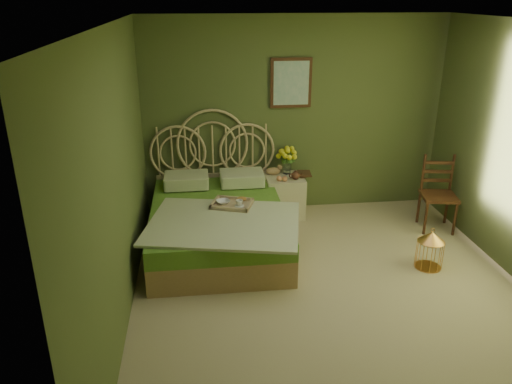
{
  "coord_description": "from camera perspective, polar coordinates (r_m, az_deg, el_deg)",
  "views": [
    {
      "loc": [
        -1.29,
        -4.17,
        2.84
      ],
      "look_at": [
        -0.66,
        1.0,
        0.75
      ],
      "focal_mm": 35.0,
      "sensor_mm": 36.0,
      "label": 1
    }
  ],
  "objects": [
    {
      "name": "cereal_bowl",
      "position": [
        5.82,
        -3.78,
        -1.13
      ],
      "size": [
        0.2,
        0.2,
        0.04
      ],
      "primitive_type": "imported",
      "rotation": [
        0.0,
        0.0,
        0.33
      ],
      "color": "white",
      "rests_on": "bed"
    },
    {
      "name": "birdcage",
      "position": [
        5.82,
        19.25,
        -6.29
      ],
      "size": [
        0.29,
        0.29,
        0.43
      ],
      "rotation": [
        0.0,
        0.0,
        0.36
      ],
      "color": "#D59044",
      "rests_on": "floor"
    },
    {
      "name": "nightstand",
      "position": [
        6.75,
        3.28,
        0.2
      ],
      "size": [
        0.5,
        0.5,
        0.98
      ],
      "color": "beige",
      "rests_on": "floor"
    },
    {
      "name": "book_lower",
      "position": [
        6.71,
        4.78,
        1.96
      ],
      "size": [
        0.18,
        0.24,
        0.02
      ],
      "primitive_type": "imported",
      "rotation": [
        0.0,
        0.0,
        0.04
      ],
      "color": "#381E0F",
      "rests_on": "nightstand"
    },
    {
      "name": "wall_left",
      "position": [
        4.5,
        -15.54,
        1.05
      ],
      "size": [
        0.0,
        4.5,
        4.5
      ],
      "primitive_type": "plane",
      "rotation": [
        1.57,
        0.0,
        1.57
      ],
      "color": "#4F582E",
      "rests_on": "floor"
    },
    {
      "name": "bed",
      "position": [
        5.96,
        -4.41,
        -3.29
      ],
      "size": [
        1.82,
        2.3,
        1.43
      ],
      "color": "tan",
      "rests_on": "floor"
    },
    {
      "name": "coffee_cup",
      "position": [
        5.73,
        -1.92,
        -1.3
      ],
      "size": [
        0.09,
        0.09,
        0.08
      ],
      "primitive_type": "imported",
      "rotation": [
        0.0,
        0.0,
        0.1
      ],
      "color": "white",
      "rests_on": "bed"
    },
    {
      "name": "wall_art",
      "position": [
        6.6,
        4.03,
        12.32
      ],
      "size": [
        0.54,
        0.04,
        0.64
      ],
      "color": "#351F0E",
      "rests_on": "wall_back"
    },
    {
      "name": "floor",
      "position": [
        5.21,
        8.77,
        -11.45
      ],
      "size": [
        4.5,
        4.5,
        0.0
      ],
      "primitive_type": "plane",
      "color": "tan",
      "rests_on": "ground"
    },
    {
      "name": "book_upper",
      "position": [
        6.7,
        4.79,
        2.13
      ],
      "size": [
        0.2,
        0.25,
        0.02
      ],
      "primitive_type": "imported",
      "rotation": [
        0.0,
        0.0,
        -0.1
      ],
      "color": "#472819",
      "rests_on": "nightstand"
    },
    {
      "name": "ceiling",
      "position": [
        4.37,
        10.82,
        18.36
      ],
      "size": [
        4.5,
        4.5,
        0.0
      ],
      "primitive_type": "plane",
      "rotation": [
        3.14,
        0.0,
        0.0
      ],
      "color": "silver",
      "rests_on": "wall_back"
    },
    {
      "name": "chair",
      "position": [
        6.73,
        19.96,
        0.39
      ],
      "size": [
        0.49,
        0.49,
        0.94
      ],
      "rotation": [
        0.0,
        0.0,
        -0.18
      ],
      "color": "#351F0E",
      "rests_on": "floor"
    },
    {
      "name": "wall_back",
      "position": [
        6.73,
        4.39,
        8.59
      ],
      "size": [
        4.0,
        0.0,
        4.0
      ],
      "primitive_type": "plane",
      "rotation": [
        1.57,
        0.0,
        0.0
      ],
      "color": "#4F582E",
      "rests_on": "floor"
    }
  ]
}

